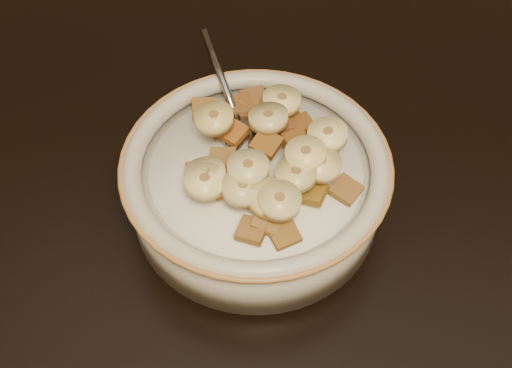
{
  "coord_description": "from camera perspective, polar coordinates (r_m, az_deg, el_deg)",
  "views": [
    {
      "loc": [
        -0.12,
        -0.31,
        1.19
      ],
      "look_at": [
        -0.15,
        0.01,
        0.78
      ],
      "focal_mm": 45.0,
      "sensor_mm": 36.0,
      "label": 1
    }
  ],
  "objects": [
    {
      "name": "cereal_square_8",
      "position": [
        0.46,
        -0.37,
        -4.12
      ],
      "size": [
        0.03,
        0.02,
        0.01
      ],
      "primitive_type": "cube",
      "rotation": [
        -0.02,
        0.1,
        2.86
      ],
      "color": "brown",
      "rests_on": "milk"
    },
    {
      "name": "cereal_square_22",
      "position": [
        0.53,
        2.41,
        6.48
      ],
      "size": [
        0.03,
        0.03,
        0.01
      ],
      "primitive_type": "cube",
      "rotation": [
        -0.02,
        0.04,
        0.64
      ],
      "color": "brown",
      "rests_on": "milk"
    },
    {
      "name": "banana_slice_3",
      "position": [
        0.46,
        -1.18,
        -0.35
      ],
      "size": [
        0.04,
        0.04,
        0.01
      ],
      "primitive_type": "cylinder",
      "rotation": [
        0.1,
        -0.06,
        1.78
      ],
      "color": "#CBBC81",
      "rests_on": "milk"
    },
    {
      "name": "banana_slice_2",
      "position": [
        0.52,
        2.3,
        7.41
      ],
      "size": [
        0.03,
        0.03,
        0.01
      ],
      "primitive_type": "cylinder",
      "rotation": [
        0.06,
        0.06,
        1.68
      ],
      "color": "#EEDE82",
      "rests_on": "milk"
    },
    {
      "name": "cereal_square_12",
      "position": [
        0.52,
        3.92,
        5.31
      ],
      "size": [
        0.03,
        0.03,
        0.01
      ],
      "primitive_type": "cube",
      "rotation": [
        -0.12,
        -0.06,
        0.45
      ],
      "color": "brown",
      "rests_on": "milk"
    },
    {
      "name": "cereal_square_17",
      "position": [
        0.46,
        1.04,
        -3.22
      ],
      "size": [
        0.03,
        0.03,
        0.01
      ],
      "primitive_type": "cube",
      "rotation": [
        0.22,
        -0.13,
        1.29
      ],
      "color": "olive",
      "rests_on": "milk"
    },
    {
      "name": "cereal_square_20",
      "position": [
        0.5,
        3.67,
        3.81
      ],
      "size": [
        0.03,
        0.03,
        0.01
      ],
      "primitive_type": "cube",
      "rotation": [
        0.13,
        -0.15,
        2.2
      ],
      "color": "brown",
      "rests_on": "milk"
    },
    {
      "name": "cereal_square_13",
      "position": [
        0.47,
        0.98,
        -1.06
      ],
      "size": [
        0.02,
        0.02,
        0.01
      ],
      "primitive_type": "cube",
      "rotation": [
        0.12,
        0.03,
        0.05
      ],
      "color": "#9D5E32",
      "rests_on": "milk"
    },
    {
      "name": "banana_slice_5",
      "position": [
        0.5,
        -3.74,
        5.83
      ],
      "size": [
        0.04,
        0.04,
        0.01
      ],
      "primitive_type": "cylinder",
      "rotation": [
        -0.06,
        0.09,
        2.96
      ],
      "color": "#C9BC65",
      "rests_on": "milk"
    },
    {
      "name": "cereal_square_14",
      "position": [
        0.46,
        2.5,
        -4.42
      ],
      "size": [
        0.03,
        0.03,
        0.01
      ],
      "primitive_type": "cube",
      "rotation": [
        0.2,
        -0.07,
        0.51
      ],
      "color": "brown",
      "rests_on": "milk"
    },
    {
      "name": "banana_slice_9",
      "position": [
        0.47,
        -4.54,
        0.81
      ],
      "size": [
        0.04,
        0.04,
        0.01
      ],
      "primitive_type": "cylinder",
      "rotation": [
        0.05,
        0.13,
        2.69
      ],
      "color": "#DAD285",
      "rests_on": "milk"
    },
    {
      "name": "cereal_square_10",
      "position": [
        0.55,
        -0.17,
        7.6
      ],
      "size": [
        0.03,
        0.03,
        0.01
      ],
      "primitive_type": "cube",
      "rotation": [
        -0.09,
        -0.16,
        1.93
      ],
      "color": "brown",
      "rests_on": "milk"
    },
    {
      "name": "cereal_square_21",
      "position": [
        0.48,
        -2.6,
        0.18
      ],
      "size": [
        0.02,
        0.02,
        0.01
      ],
      "primitive_type": "cube",
      "rotation": [
        0.21,
        0.01,
        3.0
      ],
      "color": "brown",
      "rests_on": "milk"
    },
    {
      "name": "banana_slice_7",
      "position": [
        0.48,
        5.79,
        1.76
      ],
      "size": [
        0.04,
        0.04,
        0.02
      ],
      "primitive_type": "cylinder",
      "rotation": [
        0.12,
        -0.1,
        2.24
      ],
      "color": "#FCDF8F",
      "rests_on": "milk"
    },
    {
      "name": "milk",
      "position": [
        0.5,
        -0.0,
        1.32
      ],
      "size": [
        0.17,
        0.17,
        0.0
      ],
      "primitive_type": "cylinder",
      "color": "white",
      "rests_on": "cereal_bowl"
    },
    {
      "name": "banana_slice_11",
      "position": [
        0.5,
        6.38,
        4.36
      ],
      "size": [
        0.04,
        0.04,
        0.01
      ],
      "primitive_type": "cylinder",
      "rotation": [
        -0.08,
        -0.08,
        1.18
      ],
      "color": "beige",
      "rests_on": "milk"
    },
    {
      "name": "cereal_square_25",
      "position": [
        0.54,
        -4.63,
        6.69
      ],
      "size": [
        0.02,
        0.02,
        0.01
      ],
      "primitive_type": "cube",
      "rotation": [
        0.08,
        0.1,
        0.19
      ],
      "color": "brown",
      "rests_on": "milk"
    },
    {
      "name": "table",
      "position": [
        0.57,
        15.02,
        -4.76
      ],
      "size": [
        1.42,
        0.94,
        0.04
      ],
      "primitive_type": "cube",
      "rotation": [
        0.0,
        0.0,
        0.03
      ],
      "color": "black",
      "rests_on": "floor"
    },
    {
      "name": "cereal_square_4",
      "position": [
        0.51,
        -2.08,
        4.63
      ],
      "size": [
        0.03,
        0.03,
        0.01
      ],
      "primitive_type": "cube",
      "rotation": [
        -0.11,
        -0.0,
        2.58
      ],
      "color": "#93561F",
      "rests_on": "milk"
    },
    {
      "name": "cereal_square_7",
      "position": [
        0.49,
        -5.08,
        0.91
      ],
      "size": [
        0.02,
        0.02,
        0.01
      ],
      "primitive_type": "cube",
      "rotation": [
        0.05,
        0.09,
        0.22
      ],
      "color": "brown",
      "rests_on": "milk"
    },
    {
      "name": "banana_slice_12",
      "position": [
        0.47,
        -0.71,
        1.45
      ],
      "size": [
        0.04,
        0.04,
        0.01
      ],
      "primitive_type": "cylinder",
      "rotation": [
        0.03,
        0.04,
        2.37
      ],
      "color": "beige",
      "rests_on": "milk"
    },
    {
      "name": "cereal_square_1",
      "position": [
        0.52,
        -3.16,
        5.16
      ],
      "size": [
        0.03,
        0.03,
        0.01
      ],
      "primitive_type": "cube",
      "rotation": [
        -0.16,
        -0.18,
        0.51
      ],
      "color": "brown",
      "rests_on": "milk"
    },
    {
      "name": "cereal_square_11",
      "position": [
        0.49,
        -3.03,
        2.25
      ],
      "size": [
        0.02,
        0.02,
        0.01
      ],
      "primitive_type": "cube",
      "rotation": [
        -0.1,
        0.06,
        1.56
      ],
      "color": "brown",
      "rests_on": "milk"
    },
    {
      "name": "banana_slice_10",
      "position": [
        0.48,
        4.43,
        2.64
      ],
      "size": [
        0.04,
        0.04,
        0.01
      ],
      "primitive_type": "cylinder",
      "rotation": [
        -0.05,
        -0.08,
        0.95
      ],
      "color": "#F3DE80",
      "rests_on": "milk"
    },
    {
      "name": "spoon",
      "position": [
        0.52,
        -1.13,
        4.26
      ],
      "size": [
        0.05,
        0.06,
        0.01
      ],
      "primitive_type": "ellipsoid",
      "rotation": [
        0.0,
        0.0,
        3.55
      ],
      "color": "gray",
      "rests_on": "cereal_bowl"
    },
    {
      "name": "cereal_bowl",
      "position": [
        0.52,
        -0.0,
        -0.38
      ],
      "size": [
        0.2,
        0.2,
        0.05
      ],
      "primitive_type": "cylinder",
      "color": "beige",
      "rests_on": "table"
    },
    {
      "name": "banana_slice_0",
      "position": [
        0.47,
        3.57,
        0.87
      ],
      "size": [
        0.04,
        0.04,
        0.01
      ],
      "primitive_type": "cylinder",
      "rotation": [
        -0.1,
        -0.01,
        0.48
      ],
      "color": "#CCC276",
      "rests_on": "milk"
    },
    {
      "name": "banana_slice_4",
      "position": [
        0.47,
        -4.55,
        0.23
      ],
      "size": [
        0.03,
        0.03,
        0.01
      ],
      "primitive_type": "cylinder",
      "rotation": [
        -0.07,
        0.04,
        0.01
      ],
      "color": "#FEF1A9",
      "rests_on": "milk"
    },
    {
      "name": "cereal_square_26",
      "position": [
        0.47,
        -2.83,
        0.0
      ],
      "size": [
        0.03,
        0.03,
        0.01
      ],
      "primitive_type": "cube",
      "rotation": [
        0.21,
        0.02,
        0.51
      ],
      "color": "brown",
      "rests_on": "milk"
    },
    {
      "name": "cereal_square_24",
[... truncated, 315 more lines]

